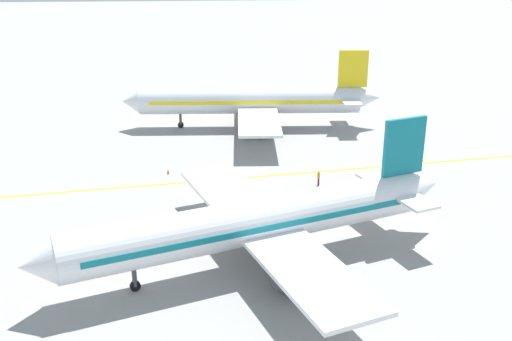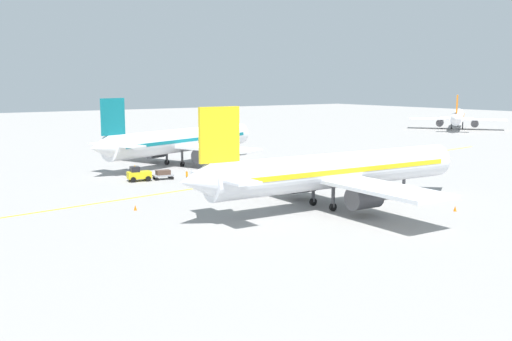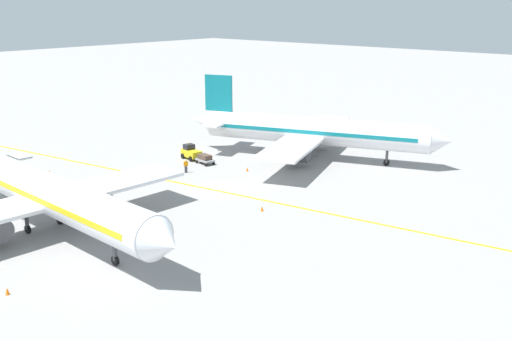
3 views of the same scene
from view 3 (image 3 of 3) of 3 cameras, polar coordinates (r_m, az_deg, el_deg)
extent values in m
plane|color=gray|center=(67.08, -3.73, -1.93)|extent=(400.00, 400.00, 0.00)
cube|color=yellow|center=(67.08, -3.73, -1.93)|extent=(17.49, 118.83, 0.01)
cylinder|color=white|center=(79.97, 5.66, 3.77)|extent=(13.58, 29.44, 3.60)
cone|color=white|center=(77.39, 17.30, 2.71)|extent=(4.03, 3.42, 3.42)
cone|color=white|center=(85.67, -5.06, 4.80)|extent=(3.90, 3.86, 3.06)
cube|color=#0F727F|center=(79.94, 5.66, 3.87)|extent=(12.60, 26.63, 0.50)
cube|color=white|center=(80.39, 4.96, 3.32)|extent=(28.10, 14.41, 0.36)
cylinder|color=#4C4C51|center=(85.36, 5.88, 3.18)|extent=(3.16, 3.76, 2.20)
cylinder|color=#4C4C51|center=(76.01, 3.88, 1.64)|extent=(3.16, 3.76, 2.20)
cube|color=#0F727F|center=(83.93, -3.58, 7.37)|extent=(1.70, 3.88, 5.00)
cube|color=white|center=(84.39, -3.22, 4.74)|extent=(9.28, 5.32, 0.24)
cylinder|color=#4C4C51|center=(78.59, 12.37, 1.46)|extent=(0.36, 0.36, 2.00)
cylinder|color=black|center=(78.84, 12.32, 0.75)|extent=(0.54, 0.85, 0.80)
cylinder|color=#4C4C51|center=(82.53, 4.58, 2.47)|extent=(0.36, 0.36, 2.00)
cylinder|color=black|center=(82.77, 4.56, 1.79)|extent=(0.54, 0.85, 0.80)
cylinder|color=#4C4C51|center=(79.56, 3.91, 1.97)|extent=(0.36, 0.36, 2.00)
cylinder|color=black|center=(79.80, 3.90, 1.27)|extent=(0.54, 0.85, 0.80)
cylinder|color=silver|center=(56.50, -18.90, -2.18)|extent=(4.84, 30.12, 3.60)
cone|color=silver|center=(43.52, -8.66, -6.86)|extent=(3.52, 2.54, 3.42)
cube|color=yellow|center=(56.45, -18.92, -2.04)|extent=(4.76, 27.13, 0.50)
cube|color=silver|center=(57.57, -19.31, -2.64)|extent=(28.19, 6.36, 0.36)
cylinder|color=#4C4C51|center=(60.23, -15.01, -2.72)|extent=(2.33, 3.29, 2.20)
cylinder|color=#4C4C51|center=(49.45, -13.33, -7.28)|extent=(0.36, 0.36, 2.00)
cylinder|color=black|center=(49.85, -13.25, -8.33)|extent=(0.31, 0.81, 0.80)
cylinder|color=#4C4C51|center=(59.63, -18.26, -3.62)|extent=(0.36, 0.36, 2.00)
cylinder|color=black|center=(59.95, -18.18, -4.52)|extent=(0.31, 0.81, 0.80)
cylinder|color=#4C4C51|center=(58.30, -21.01, -4.33)|extent=(0.36, 0.36, 2.00)
cylinder|color=black|center=(58.64, -20.91, -5.25)|extent=(0.31, 0.81, 0.80)
cube|color=gold|center=(80.52, -6.17, 1.64)|extent=(2.00, 3.22, 0.90)
cube|color=black|center=(80.78, -6.40, 2.27)|extent=(1.45, 1.31, 0.70)
sphere|color=orange|center=(80.68, -6.41, 2.56)|extent=(0.16, 0.16, 0.16)
cylinder|color=black|center=(81.05, -6.98, 1.38)|extent=(0.37, 0.73, 0.70)
cylinder|color=black|center=(81.82, -6.09, 1.55)|extent=(0.37, 0.73, 0.70)
cylinder|color=black|center=(79.45, -6.23, 1.11)|extent=(0.37, 0.73, 0.70)
cylinder|color=black|center=(80.24, -5.33, 1.28)|extent=(0.37, 0.73, 0.70)
cube|color=gray|center=(78.00, -4.89, 1.01)|extent=(1.83, 2.81, 0.20)
cube|color=#4C382D|center=(77.90, -4.89, 1.30)|extent=(1.42, 1.99, 0.60)
cylinder|color=black|center=(78.58, -5.69, 0.86)|extent=(0.22, 0.46, 0.44)
cylinder|color=black|center=(79.25, -4.93, 1.01)|extent=(0.22, 0.46, 0.44)
cylinder|color=black|center=(76.91, -4.83, 0.55)|extent=(0.22, 0.46, 0.44)
cylinder|color=black|center=(77.59, -4.06, 0.71)|extent=(0.22, 0.46, 0.44)
cylinder|color=#23232D|center=(74.34, -6.61, 0.12)|extent=(0.16, 0.16, 0.85)
cylinder|color=#23232D|center=(74.27, -6.76, 0.10)|extent=(0.16, 0.16, 0.85)
cube|color=orange|center=(74.12, -6.70, 0.65)|extent=(0.41, 0.33, 0.60)
cylinder|color=orange|center=(74.20, -6.53, 0.68)|extent=(0.10, 0.10, 0.55)
cylinder|color=orange|center=(74.03, -6.87, 0.63)|extent=(0.10, 0.10, 0.55)
sphere|color=beige|center=(74.01, -6.71, 0.97)|extent=(0.22, 0.22, 0.22)
cone|color=orange|center=(77.40, -19.08, -0.15)|extent=(0.32, 0.32, 0.55)
cone|color=orange|center=(74.46, -0.84, 0.13)|extent=(0.32, 0.32, 0.55)
cone|color=orange|center=(47.60, -22.60, -10.56)|extent=(0.32, 0.32, 0.55)
cone|color=orange|center=(60.49, 0.58, -3.64)|extent=(0.32, 0.32, 0.55)
camera|label=1|loc=(114.33, 20.12, 17.03)|focal=42.00mm
camera|label=2|loc=(91.28, -60.62, 2.96)|focal=42.00mm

